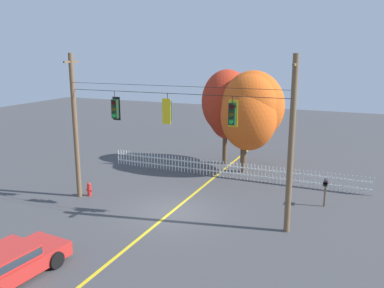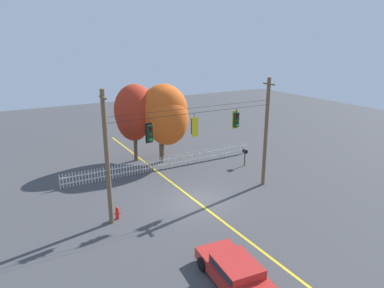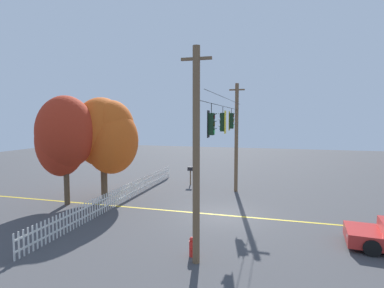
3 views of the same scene
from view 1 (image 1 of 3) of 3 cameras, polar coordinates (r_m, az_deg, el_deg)
The scene contains 12 objects.
ground at distance 20.56m, azimuth -2.86°, elevation -9.53°, with size 80.00×80.00×0.00m, color #424244.
lane_centerline_stripe at distance 20.56m, azimuth -2.86°, elevation -9.52°, with size 0.16×36.00×0.01m, color gold.
signal_support_span at distance 19.40m, azimuth -2.99°, elevation 1.41°, with size 11.66×1.10×7.79m.
traffic_signal_eastbound_side at distance 20.78m, azimuth -10.79°, elevation 4.92°, with size 0.43×0.38×1.49m.
traffic_signal_northbound_secondary at distance 19.27m, azimuth -3.48°, elevation 4.68°, with size 0.43×0.38×1.45m.
traffic_signal_westbound_side at distance 18.08m, azimuth 5.71°, elevation 4.27°, with size 0.43×0.38×1.40m.
white_picket_fence at distance 25.77m, azimuth 5.39°, elevation -3.65°, with size 16.76×0.06×1.05m.
autumn_maple_near_fence at distance 28.44m, azimuth 5.06°, elevation 5.54°, with size 3.53×3.53×6.68m.
autumn_maple_mid at distance 26.22m, azimuth 8.32°, elevation 4.88°, with size 4.12×4.28×6.69m.
parked_car at distance 16.09m, azimuth -24.77°, elevation -15.11°, with size 2.35×4.50×1.15m.
fire_hydrant at distance 23.29m, azimuth -14.31°, elevation -6.22°, with size 0.38×0.22×0.76m.
roadside_mailbox at distance 21.93m, azimuth 18.34°, elevation -5.45°, with size 0.25×0.44×1.45m.
Camera 1 is at (8.41, -17.05, 7.84)m, focal length 37.78 mm.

